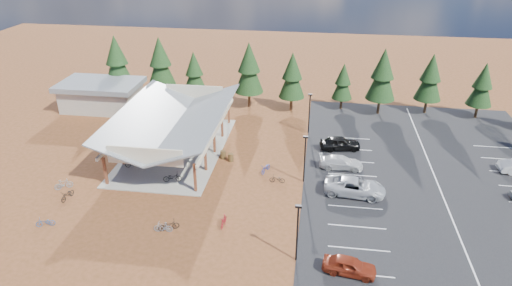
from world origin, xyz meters
name	(u,v)px	position (x,y,z in m)	size (l,w,h in m)	color
ground	(252,188)	(0.00, 0.00, 0.00)	(140.00, 140.00, 0.00)	#573217
asphalt_lot	(439,186)	(18.50, 3.00, 0.02)	(27.00, 44.00, 0.04)	black
concrete_pad	(176,150)	(-10.00, 7.00, 0.05)	(10.60, 18.60, 0.10)	gray
bike_pavilion	(174,120)	(-10.00, 7.00, 3.82)	(11.65, 19.40, 4.97)	#5A2B19
outbuilding	(102,95)	(-24.00, 18.00, 2.03)	(11.00, 7.00, 3.90)	#ADA593
lamp_post_0	(297,229)	(5.00, -10.00, 2.98)	(0.50, 0.25, 5.14)	black
lamp_post_1	(305,156)	(5.00, 2.00, 2.98)	(0.50, 0.25, 5.14)	black
lamp_post_2	(309,111)	(5.00, 14.00, 2.98)	(0.50, 0.25, 5.14)	black
trash_bin_0	(231,157)	(-3.20, 5.28, 0.45)	(0.60, 0.60, 0.90)	#513B1D
trash_bin_1	(223,155)	(-4.18, 5.77, 0.45)	(0.60, 0.60, 0.90)	#513B1D
pine_0	(117,61)	(-23.09, 22.26, 5.77)	(4.05, 4.05, 9.44)	#382314
pine_1	(160,62)	(-16.67, 22.57, 5.73)	(4.02, 4.02, 9.37)	#382314
pine_2	(194,72)	(-11.61, 22.05, 4.61)	(3.25, 3.25, 7.56)	#382314
pine_3	(249,68)	(-3.69, 21.64, 5.67)	(3.98, 3.98, 9.28)	#382314
pine_4	(292,76)	(2.31, 21.09, 5.06)	(3.56, 3.56, 8.29)	#382314
pine_5	(343,82)	(9.22, 22.67, 4.01)	(2.82, 2.82, 6.57)	#382314
pine_6	(383,75)	(14.23, 21.56, 5.58)	(3.92, 3.92, 9.13)	#382314
pine_7	(430,77)	(20.65, 22.79, 5.10)	(3.58, 3.58, 8.35)	#382314
pine_8	(483,85)	(27.12, 22.02, 4.65)	(3.27, 3.27, 7.62)	#382314
bike_0	(133,164)	(-13.26, 2.22, 0.55)	(0.60, 1.72, 0.91)	black
bike_1	(135,159)	(-13.54, 3.33, 0.56)	(0.43, 1.52, 0.91)	#93979B
bike_2	(162,134)	(-12.60, 9.72, 0.55)	(0.59, 1.69, 0.89)	navy
bike_3	(170,122)	(-12.71, 13.45, 0.57)	(0.44, 1.56, 0.94)	maroon
bike_4	(172,177)	(-8.19, -0.03, 0.59)	(0.66, 1.88, 0.99)	black
bike_5	(190,151)	(-7.90, 5.68, 0.63)	(0.50, 1.78, 1.07)	gray
bike_6	(200,138)	(-7.75, 9.38, 0.60)	(0.66, 1.89, 1.00)	navy
bike_7	(196,127)	(-8.99, 12.44, 0.60)	(0.47, 1.67, 1.01)	maroon
bike_8	(68,195)	(-17.18, -4.42, 0.47)	(0.63, 1.80, 0.94)	black
bike_9	(64,184)	(-18.50, -2.76, 0.53)	(0.50, 1.77, 1.07)	gray
bike_10	(45,222)	(-16.91, -8.74, 0.42)	(0.56, 1.62, 0.85)	navy
bike_11	(224,221)	(-1.54, -6.43, 0.50)	(0.47, 1.65, 0.99)	maroon
bike_12	(169,225)	(-6.11, -7.70, 0.48)	(0.63, 1.82, 0.95)	black
bike_13	(163,227)	(-6.50, -8.04, 0.50)	(0.47, 1.66, 1.00)	gray
bike_14	(266,168)	(0.95, 3.37, 0.48)	(0.64, 1.83, 0.96)	navy
bike_16	(277,179)	(2.35, 1.41, 0.41)	(0.54, 1.56, 0.82)	black
car_0	(349,266)	(9.06, -10.95, 0.73)	(1.62, 4.03, 1.37)	maroon
car_2	(355,187)	(10.01, 0.32, 0.86)	(2.72, 5.89, 1.64)	#B0B2B8
car_3	(341,162)	(8.82, 5.35, 0.71)	(1.89, 4.64, 1.35)	silver
car_4	(340,143)	(8.81, 9.83, 0.83)	(1.86, 4.61, 1.57)	black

